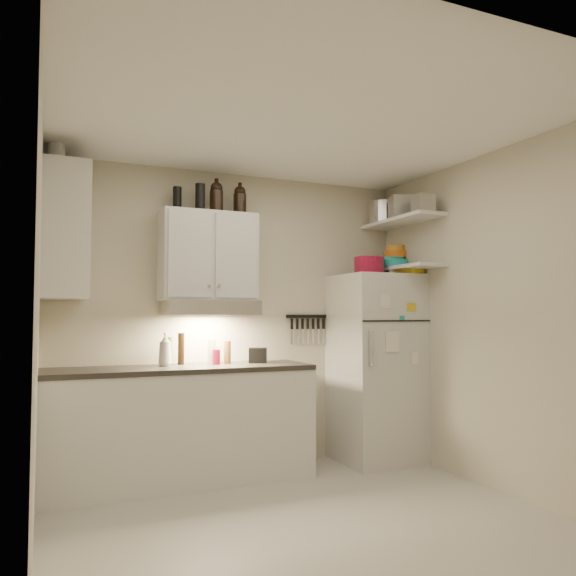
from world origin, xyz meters
name	(u,v)px	position (x,y,z in m)	size (l,w,h in m)	color
floor	(309,526)	(0.00, 0.00, -0.01)	(3.20, 3.00, 0.02)	#B9B4AA
ceiling	(308,120)	(0.00, 0.00, 2.61)	(3.20, 3.00, 0.02)	white
back_wall	(235,318)	(0.00, 1.51, 1.30)	(3.20, 0.02, 2.60)	beige
left_wall	(36,320)	(-1.61, 0.00, 1.30)	(0.02, 3.00, 2.60)	beige
right_wall	(499,319)	(1.61, 0.00, 1.30)	(0.02, 3.00, 2.60)	beige
base_cabinet	(181,427)	(-0.55, 1.20, 0.44)	(2.10, 0.60, 0.88)	silver
countertop	(181,369)	(-0.55, 1.20, 0.90)	(2.10, 0.62, 0.04)	#2D2A26
upper_cabinet	(208,257)	(-0.30, 1.33, 1.83)	(0.80, 0.33, 0.75)	silver
side_cabinet	(65,232)	(-1.44, 1.20, 1.95)	(0.33, 0.55, 1.00)	silver
range_hood	(210,308)	(-0.30, 1.27, 1.39)	(0.76, 0.46, 0.12)	silver
fridge	(376,367)	(1.25, 1.16, 0.85)	(0.70, 0.68, 1.70)	silver
shelf_hi	(401,221)	(1.45, 1.02, 2.20)	(0.30, 0.95, 0.03)	silver
shelf_lo	(402,269)	(1.45, 1.02, 1.76)	(0.30, 0.95, 0.03)	silver
knife_strip	(307,316)	(0.70, 1.49, 1.32)	(0.42, 0.02, 0.03)	black
dutch_oven	(369,266)	(1.13, 1.08, 1.78)	(0.27, 0.27, 0.16)	maroon
book_stack	(409,270)	(1.47, 0.95, 1.74)	(0.18, 0.22, 0.07)	gold
spice_jar	(392,270)	(1.34, 1.02, 1.74)	(0.05, 0.05, 0.09)	silver
stock_pot	(384,213)	(1.46, 1.33, 2.32)	(0.31, 0.31, 0.22)	silver
tin_a	(402,207)	(1.42, 0.97, 2.32)	(0.20, 0.18, 0.20)	#AAAAAD
tin_b	(423,204)	(1.42, 0.65, 2.29)	(0.15, 0.15, 0.15)	#AAAAAD
bowl_teal	(390,264)	(1.50, 1.28, 1.83)	(0.27, 0.27, 0.11)	teal
bowl_orange	(396,255)	(1.54, 1.25, 1.92)	(0.22, 0.22, 0.07)	orange
bowl_yellow	(395,248)	(1.54, 1.25, 1.98)	(0.17, 0.17, 0.05)	orange
plates	(394,264)	(1.41, 1.08, 1.81)	(0.26, 0.26, 0.07)	teal
growler_a	(216,197)	(-0.24, 1.31, 2.34)	(0.12, 0.12, 0.27)	black
growler_b	(240,200)	(-0.02, 1.34, 2.33)	(0.11, 0.11, 0.27)	black
thermos_a	(200,198)	(-0.38, 1.30, 2.32)	(0.08, 0.08, 0.23)	black
thermos_b	(177,199)	(-0.56, 1.37, 2.30)	(0.07, 0.07, 0.21)	black
side_jar	(56,153)	(-1.51, 1.19, 2.54)	(0.13, 0.13, 0.17)	silver
soap_bottle	(165,347)	(-0.67, 1.25, 1.07)	(0.12, 0.12, 0.30)	silver
pepper_mill	(227,352)	(-0.14, 1.28, 1.02)	(0.06, 0.06, 0.19)	brown
oil_bottle	(169,351)	(-0.62, 1.32, 1.04)	(0.04, 0.04, 0.23)	#3B681A
vinegar_bottle	(181,349)	(-0.52, 1.35, 1.05)	(0.05, 0.05, 0.26)	black
clear_bottle	(212,352)	(-0.27, 1.30, 1.02)	(0.07, 0.07, 0.20)	silver
red_jar	(216,357)	(-0.25, 1.25, 0.98)	(0.06, 0.06, 0.13)	maroon
caddy	(258,355)	(0.12, 1.26, 0.98)	(0.15, 0.11, 0.13)	black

